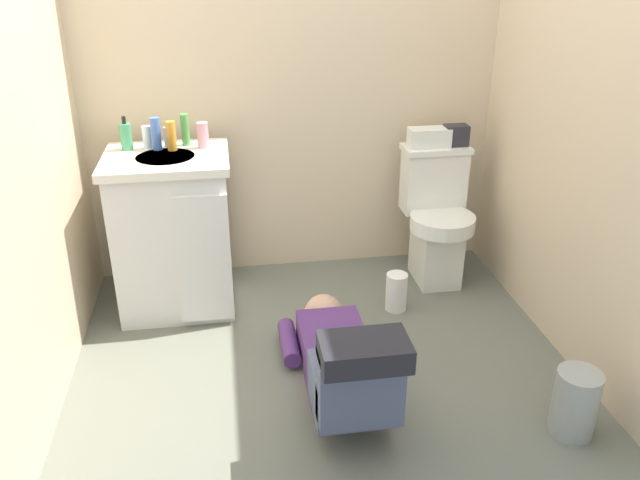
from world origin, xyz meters
name	(u,v)px	position (x,y,z in m)	size (l,w,h in m)	color
ground_plane	(320,358)	(0.00, 0.00, -0.02)	(2.73, 2.91, 0.04)	#626557
wall_back	(291,57)	(0.00, 0.99, 1.20)	(2.39, 0.08, 2.40)	beige
wall_left	(5,109)	(-1.15, 0.00, 1.20)	(0.08, 1.91, 2.40)	beige
wall_right	(596,89)	(1.15, 0.00, 1.20)	(0.08, 1.91, 2.40)	beige
toilet	(436,217)	(0.76, 0.67, 0.37)	(0.36, 0.46, 0.75)	white
vanity_cabinet	(174,231)	(-0.66, 0.58, 0.42)	(0.60, 0.53, 0.82)	silver
faucet	(166,137)	(-0.66, 0.73, 0.87)	(0.02, 0.02, 0.10)	silver
person_plumber	(342,361)	(0.04, -0.30, 0.18)	(0.39, 1.06, 0.52)	#512D6B
tissue_box	(429,137)	(0.71, 0.76, 0.80)	(0.22, 0.11, 0.10)	silver
toiletry_bag	(456,135)	(0.86, 0.76, 0.81)	(0.12, 0.09, 0.11)	#26262D
soap_dispenser	(126,136)	(-0.85, 0.71, 0.89)	(0.06, 0.06, 0.17)	#429460
bottle_clear	(147,137)	(-0.75, 0.71, 0.88)	(0.05, 0.05, 0.11)	silver
bottle_blue	(156,134)	(-0.70, 0.69, 0.90)	(0.05, 0.05, 0.16)	#476DBC
bottle_amber	(171,136)	(-0.63, 0.67, 0.89)	(0.05, 0.05, 0.14)	orange
bottle_green	(185,130)	(-0.57, 0.74, 0.90)	(0.04, 0.04, 0.16)	#4C9B47
bottle_pink	(203,135)	(-0.48, 0.68, 0.88)	(0.06, 0.06, 0.13)	#D2929C
trash_can	(575,403)	(0.89, -0.65, 0.14)	(0.17, 0.17, 0.28)	gray
paper_towel_roll	(396,292)	(0.46, 0.35, 0.10)	(0.11, 0.11, 0.20)	white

